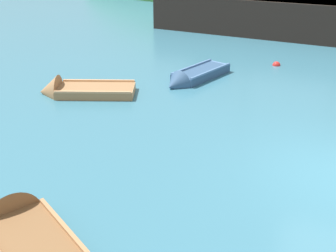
{
  "coord_description": "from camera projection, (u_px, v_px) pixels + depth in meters",
  "views": [
    {
      "loc": [
        -0.91,
        -8.82,
        5.03
      ],
      "look_at": [
        -4.69,
        0.64,
        0.23
      ],
      "focal_mm": 42.68,
      "sensor_mm": 36.0,
      "label": 1
    }
  ],
  "objects": [
    {
      "name": "sailing_ship",
      "position": [
        289.0,
        21.0,
        22.51
      ],
      "size": [
        18.56,
        4.88,
        13.09
      ],
      "rotation": [
        0.0,
        0.0,
        -0.09
      ],
      "color": "black",
      "rests_on": "ground"
    },
    {
      "name": "rowboat_outer_left",
      "position": [
        28.0,
        240.0,
        7.23
      ],
      "size": [
        3.75,
        2.84,
        1.17
      ],
      "rotation": [
        0.0,
        0.0,
        2.62
      ],
      "color": "brown",
      "rests_on": "ground"
    },
    {
      "name": "buoy_red",
      "position": [
        276.0,
        65.0,
        17.43
      ],
      "size": [
        0.34,
        0.34,
        0.34
      ],
      "primitive_type": "sphere",
      "color": "red",
      "rests_on": "ground"
    },
    {
      "name": "rowboat_portside",
      "position": [
        193.0,
        78.0,
        15.57
      ],
      "size": [
        1.99,
        3.47,
        0.96
      ],
      "rotation": [
        0.0,
        0.0,
        4.39
      ],
      "color": "#335175",
      "rests_on": "ground"
    },
    {
      "name": "rowboat_near_dock",
      "position": [
        78.0,
        92.0,
        14.18
      ],
      "size": [
        3.57,
        2.36,
        1.23
      ],
      "rotation": [
        0.0,
        0.0,
        3.5
      ],
      "color": "#9E7047",
      "rests_on": "ground"
    }
  ]
}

